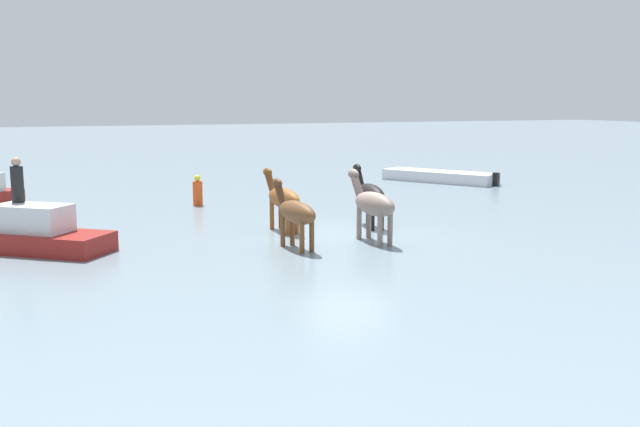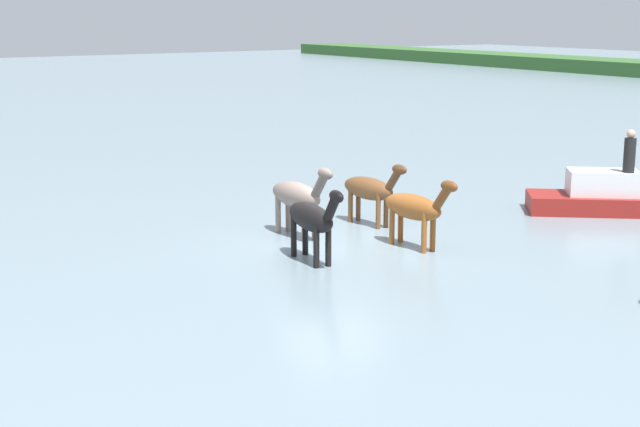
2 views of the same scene
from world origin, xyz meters
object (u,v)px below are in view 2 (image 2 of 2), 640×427
object	(u,v)px
horse_lead	(298,196)
horse_dark_mare	(415,208)
person_helmsman_aft	(630,153)
horse_chestnut_trailing	(370,189)
horse_dun_straggler	(312,218)
boat_motor_center	(621,202)

from	to	relation	value
horse_lead	horse_dark_mare	bearing A→B (deg)	32.10
horse_lead	person_helmsman_aft	distance (m)	9.44
horse_chestnut_trailing	horse_dark_mare	bearing A→B (deg)	-19.89
horse_dun_straggler	person_helmsman_aft	xyz separation A→B (m)	(0.72, 9.93, 0.74)
horse_lead	boat_motor_center	bearing A→B (deg)	70.86
boat_motor_center	person_helmsman_aft	world-z (taller)	person_helmsman_aft
boat_motor_center	person_helmsman_aft	size ratio (longest dim) A/B	4.29
horse_dark_mare	horse_lead	world-z (taller)	horse_lead
horse_dark_mare	boat_motor_center	distance (m)	7.37
horse_dark_mare	horse_chestnut_trailing	bearing A→B (deg)	161.80
horse_dun_straggler	boat_motor_center	world-z (taller)	horse_dun_straggler
horse_lead	person_helmsman_aft	size ratio (longest dim) A/B	2.08
horse_chestnut_trailing	boat_motor_center	xyz separation A→B (m)	(2.68, 6.79, -0.65)
horse_chestnut_trailing	person_helmsman_aft	distance (m)	7.33
boat_motor_center	horse_dun_straggler	bearing A→B (deg)	36.45
horse_dark_mare	horse_chestnut_trailing	xyz separation A→B (m)	(-2.53, 0.55, -0.02)
horse_chestnut_trailing	horse_lead	bearing A→B (deg)	-96.21
horse_dun_straggler	person_helmsman_aft	bearing A→B (deg)	90.91
horse_dun_straggler	boat_motor_center	bearing A→B (deg)	92.42
horse_dark_mare	horse_dun_straggler	bearing A→B (deg)	-102.55
horse_dark_mare	horse_chestnut_trailing	world-z (taller)	horse_dark_mare
person_helmsman_aft	boat_motor_center	bearing A→B (deg)	156.22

